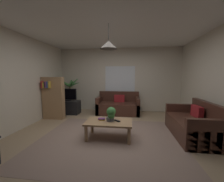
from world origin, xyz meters
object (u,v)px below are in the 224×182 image
at_px(potted_plant_on_table, 111,114).
at_px(potted_palm_corner, 70,94).
at_px(tv_stand, 68,107).
at_px(pendant_lamp, 109,45).
at_px(tv, 67,95).
at_px(remote_on_table_0, 117,121).
at_px(couch_right_side, 193,125).
at_px(book_on_table_0, 102,120).
at_px(book_on_table_1, 102,119).
at_px(couch_under_window, 118,106).
at_px(bookshelf_corner, 53,98).
at_px(coffee_table, 109,124).

relative_size(potted_plant_on_table, potted_palm_corner, 0.23).
xyz_separation_m(tv_stand, pendant_lamp, (1.87, -1.88, 1.85)).
bearing_deg(tv, remote_on_table_0, -41.74).
bearing_deg(remote_on_table_0, pendant_lamp, -41.76).
xyz_separation_m(couch_right_side, book_on_table_0, (-2.15, -0.28, 0.14)).
bearing_deg(book_on_table_0, couch_right_side, 7.45).
xyz_separation_m(potted_plant_on_table, potted_palm_corner, (-2.03, 2.36, 0.12)).
distance_m(book_on_table_1, potted_palm_corner, 2.95).
distance_m(couch_under_window, tv, 1.99).
height_order(couch_under_window, book_on_table_1, couch_under_window).
distance_m(potted_plant_on_table, potted_palm_corner, 3.11).
distance_m(bookshelf_corner, pendant_lamp, 2.77).
bearing_deg(couch_under_window, book_on_table_0, -95.82).
relative_size(couch_under_window, book_on_table_0, 12.90).
relative_size(book_on_table_0, tv_stand, 0.14).
bearing_deg(book_on_table_0, remote_on_table_0, -5.67).
distance_m(couch_right_side, tv_stand, 4.15).
bearing_deg(bookshelf_corner, couch_under_window, 23.82).
height_order(remote_on_table_0, tv_stand, tv_stand).
bearing_deg(tv, couch_under_window, 8.61).
distance_m(couch_right_side, book_on_table_1, 2.18).
height_order(tv_stand, pendant_lamp, pendant_lamp).
distance_m(book_on_table_0, potted_plant_on_table, 0.27).
xyz_separation_m(couch_under_window, coffee_table, (-0.04, -2.15, 0.06)).
bearing_deg(potted_plant_on_table, potted_palm_corner, 130.76).
height_order(couch_under_window, coffee_table, couch_under_window).
bearing_deg(couch_right_side, pendant_lamp, -80.23).
relative_size(couch_under_window, tv, 2.16).
xyz_separation_m(couch_under_window, tv, (-1.91, -0.29, 0.46)).
height_order(couch_right_side, tv_stand, couch_right_side).
height_order(potted_plant_on_table, tv_stand, potted_plant_on_table).
relative_size(couch_right_side, tv_stand, 1.69).
bearing_deg(couch_right_side, coffee_table, -80.23).
distance_m(coffee_table, potted_plant_on_table, 0.24).
bearing_deg(remote_on_table_0, couch_under_window, -134.94).
relative_size(coffee_table, tv_stand, 1.17).
bearing_deg(book_on_table_0, potted_palm_corner, 128.06).
distance_m(couch_under_window, coffee_table, 2.15).
relative_size(remote_on_table_0, tv, 0.22).
height_order(couch_under_window, remote_on_table_0, couch_under_window).
relative_size(book_on_table_0, bookshelf_corner, 0.09).
bearing_deg(couch_under_window, potted_palm_corner, 173.79).
bearing_deg(coffee_table, couch_under_window, 88.83).
relative_size(book_on_table_1, remote_on_table_0, 0.99).
bearing_deg(couch_right_side, potted_palm_corner, -117.19).
xyz_separation_m(coffee_table, potted_palm_corner, (-1.98, 2.37, 0.36)).
distance_m(couch_under_window, tv_stand, 1.93).
distance_m(remote_on_table_0, tv, 2.78).
relative_size(coffee_table, tv, 1.43).
bearing_deg(bookshelf_corner, book_on_table_1, -31.82).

